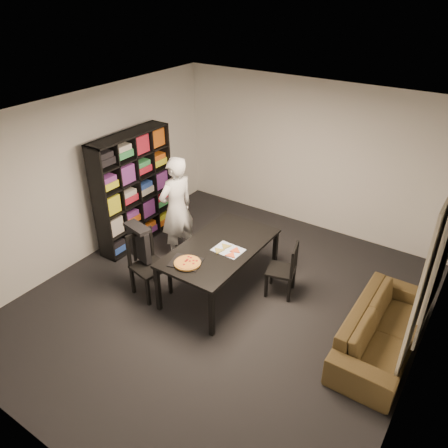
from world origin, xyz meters
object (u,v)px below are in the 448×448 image
Objects in this scene: bookshelf at (134,190)px; person at (177,209)px; chair_left at (146,259)px; sofa at (383,329)px; pepperoni_pizza at (187,263)px; chair_right at (287,267)px; dining_table at (220,250)px; baking_tray at (186,262)px.

bookshelf reaches higher than person.
sofa is at bearing -64.06° from chair_left.
chair_left is at bearing -179.20° from pepperoni_pizza.
person reaches higher than pepperoni_pizza.
bookshelf is at bearing 152.65° from pepperoni_pizza.
pepperoni_pizza is at bearing -57.41° from chair_right.
bookshelf is 1.07× the size of dining_table.
person is (-1.06, 0.36, 0.18)m from dining_table.
baking_tray is at bearing 152.00° from pepperoni_pizza.
dining_table is at bearing 75.20° from baking_tray.
person is (-0.21, 0.97, 0.31)m from chair_left.
dining_table is 1.03× the size of person.
pepperoni_pizza is (0.04, -0.02, 0.02)m from baking_tray.
bookshelf is 2.08m from pepperoni_pizza.
bookshelf reaches higher than chair_left.
baking_tray is (-0.99, -1.00, 0.27)m from chair_right.
chair_left is 2.73× the size of pepperoni_pizza.
person is at bearing 86.56° from sofa.
person reaches higher than chair_right.
bookshelf is at bearing -77.60° from person.
chair_right is at bearing 79.36° from sofa.
chair_left reaches higher than dining_table.
pepperoni_pizza is at bearing 107.47° from sofa.
chair_left is at bearing 103.66° from sofa.
chair_right is (2.79, 0.07, -0.48)m from bookshelf.
chair_right is at bearing -46.23° from chair_left.
dining_table is 5.06× the size of pepperoni_pizza.
dining_table is 2.33m from sofa.
bookshelf is 2.04m from baking_tray.
bookshelf is 2.00m from dining_table.
person is (0.89, 0.00, -0.09)m from bookshelf.
dining_table is 0.92× the size of sofa.
bookshelf reaches higher than chair_right.
sofa is (2.40, 0.75, -0.48)m from pepperoni_pizza.
sofa is at bearing 3.97° from dining_table.
baking_tray is at bearing -74.95° from chair_left.
chair_left reaches higher than chair_right.
chair_left is (1.09, -0.96, -0.41)m from bookshelf.
person is 4.89× the size of pepperoni_pizza.
bookshelf is 4.75× the size of baking_tray.
chair_right reaches higher than baking_tray.
dining_table is at bearing -77.54° from chair_right.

